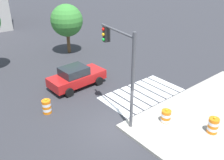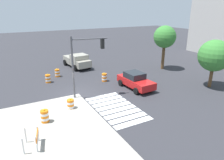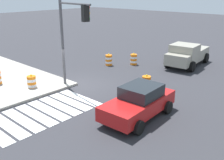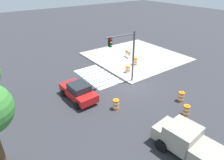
{
  "view_description": "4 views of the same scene",
  "coord_description": "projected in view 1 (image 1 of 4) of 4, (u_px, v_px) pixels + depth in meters",
  "views": [
    {
      "loc": [
        -7.36,
        -8.64,
        8.69
      ],
      "look_at": [
        1.95,
        2.75,
        1.4
      ],
      "focal_mm": 38.8,
      "sensor_mm": 36.0,
      "label": 1
    },
    {
      "loc": [
        17.36,
        -5.8,
        7.87
      ],
      "look_at": [
        0.45,
        3.35,
        1.11
      ],
      "focal_mm": 33.09,
      "sensor_mm": 36.0,
      "label": 2
    },
    {
      "loc": [
        10.64,
        12.72,
        6.08
      ],
      "look_at": [
        -0.34,
        2.8,
        0.92
      ],
      "focal_mm": 41.55,
      "sensor_mm": 36.0,
      "label": 3
    },
    {
      "loc": [
        -13.9,
        12.74,
        10.47
      ],
      "look_at": [
        -0.25,
        2.77,
        1.59
      ],
      "focal_mm": 32.01,
      "sensor_mm": 36.0,
      "label": 4
    }
  ],
  "objects": [
    {
      "name": "ground_plane",
      "position": [
        116.0,
        127.0,
        14.03
      ],
      "size": [
        120.0,
        120.0,
        0.0
      ],
      "primitive_type": "plane",
      "color": "#2D2D33"
    },
    {
      "name": "crosswalk_stripes",
      "position": [
        142.0,
        94.0,
        17.54
      ],
      "size": [
        5.85,
        3.2,
        0.02
      ],
      "color": "silver",
      "rests_on": "ground"
    },
    {
      "name": "sports_car",
      "position": [
        76.0,
        77.0,
        18.24
      ],
      "size": [
        4.38,
        2.29,
        1.63
      ],
      "color": "red",
      "rests_on": "ground"
    },
    {
      "name": "traffic_barrel_near_corner",
      "position": [
        166.0,
        117.0,
        14.15
      ],
      "size": [
        0.56,
        0.56,
        1.02
      ],
      "color": "orange",
      "rests_on": "ground"
    },
    {
      "name": "traffic_barrel_median_near",
      "position": [
        47.0,
        107.0,
        15.18
      ],
      "size": [
        0.56,
        0.56,
        1.02
      ],
      "color": "orange",
      "rests_on": "ground"
    },
    {
      "name": "traffic_barrel_on_sidewalk",
      "position": [
        213.0,
        125.0,
        13.2
      ],
      "size": [
        0.56,
        0.56,
        1.02
      ],
      "color": "orange",
      "rests_on": "sidewalk_corner"
    },
    {
      "name": "traffic_light_pole",
      "position": [
        121.0,
        59.0,
        13.08
      ],
      "size": [
        0.69,
        3.26,
        5.5
      ],
      "color": "#4C4C51",
      "rests_on": "sidewalk_corner"
    },
    {
      "name": "street_tree_streetside_mid",
      "position": [
        67.0,
        21.0,
        23.99
      ],
      "size": [
        3.19,
        3.19,
        4.93
      ],
      "color": "brown",
      "rests_on": "ground"
    }
  ]
}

